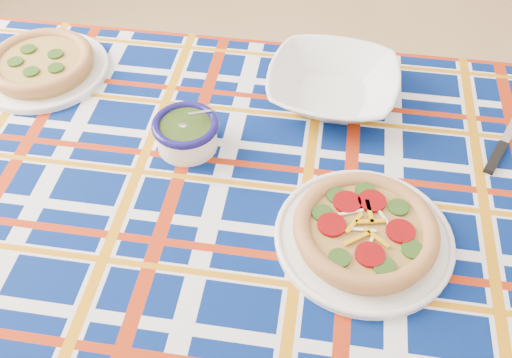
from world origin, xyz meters
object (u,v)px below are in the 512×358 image
(main_focaccia_plate, at_px, (365,230))
(pesto_bowl, at_px, (186,131))
(dining_table, at_px, (259,232))
(serving_bowl, at_px, (333,86))

(main_focaccia_plate, relative_size, pesto_bowl, 2.40)
(dining_table, xyz_separation_m, pesto_bowl, (-0.18, 0.10, 0.11))
(dining_table, height_order, main_focaccia_plate, main_focaccia_plate)
(main_focaccia_plate, xyz_separation_m, pesto_bowl, (-0.37, 0.11, 0.01))
(main_focaccia_plate, height_order, serving_bowl, serving_bowl)
(main_focaccia_plate, distance_m, pesto_bowl, 0.38)
(pesto_bowl, height_order, serving_bowl, pesto_bowl)
(pesto_bowl, xyz_separation_m, serving_bowl, (0.22, 0.23, -0.00))
(pesto_bowl, bearing_deg, dining_table, -28.08)
(main_focaccia_plate, height_order, pesto_bowl, pesto_bowl)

